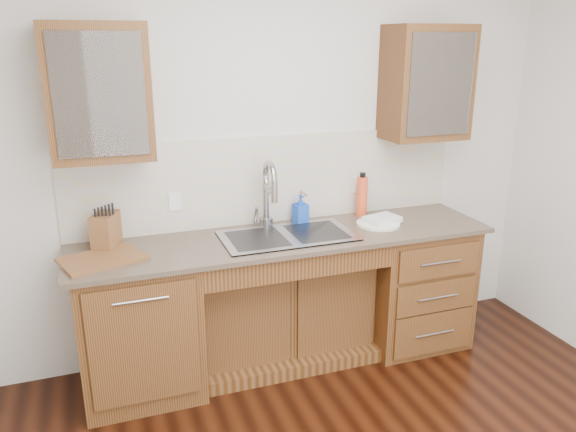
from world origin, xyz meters
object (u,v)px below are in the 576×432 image
object	(u,v)px
soap_bottle	(301,209)
knife_block	(106,231)
cutting_board	(102,259)
plate	(378,224)
water_bottle	(362,197)

from	to	relation	value
soap_bottle	knife_block	bearing A→B (deg)	172.59
soap_bottle	knife_block	distance (m)	1.27
cutting_board	plate	bearing A→B (deg)	1.45
water_bottle	plate	distance (m)	0.26
soap_bottle	plate	world-z (taller)	soap_bottle
soap_bottle	knife_block	world-z (taller)	knife_block
plate	cutting_board	distance (m)	1.78
water_bottle	knife_block	world-z (taller)	water_bottle
water_bottle	plate	bearing A→B (deg)	-86.02
water_bottle	plate	world-z (taller)	water_bottle
soap_bottle	cutting_board	world-z (taller)	soap_bottle
soap_bottle	water_bottle	world-z (taller)	water_bottle
plate	cutting_board	bearing A→B (deg)	-178.55
soap_bottle	plate	distance (m)	0.53
water_bottle	plate	size ratio (longest dim) A/B	0.96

